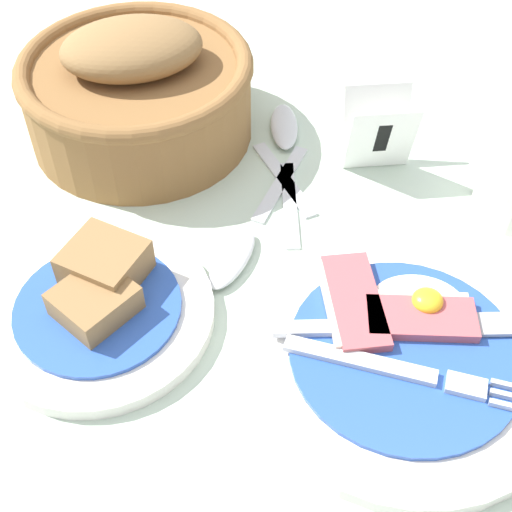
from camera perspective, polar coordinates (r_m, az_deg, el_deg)
The scene contains 8 objects.
ground_plane at distance 0.53m, azimuth 2.29°, elevation -7.76°, with size 3.00×3.00×0.00m, color #B7CCB7.
breakfast_plate at distance 0.53m, azimuth 11.69°, elevation -7.53°, with size 0.23×0.23×0.03m.
bread_plate at distance 0.55m, azimuth -12.41°, elevation -3.80°, with size 0.17×0.17×0.04m.
bread_basket at distance 0.68m, azimuth -9.45°, elevation 13.00°, with size 0.22×0.22×0.11m.
number_card at distance 0.65m, azimuth 9.78°, elevation 9.77°, with size 0.07×0.06×0.07m.
teaspoon_by_saucer at distance 0.68m, azimuth 2.37°, elevation 8.88°, with size 0.04×0.19×0.01m.
teaspoon_near_cup at distance 0.60m, azimuth 5.57°, elevation 2.02°, with size 0.11×0.18×0.01m.
teaspoon_stray at distance 0.59m, azimuth -0.82°, elevation 1.52°, with size 0.08×0.19×0.01m.
Camera 1 is at (0.01, -0.30, 0.43)m, focal length 50.00 mm.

